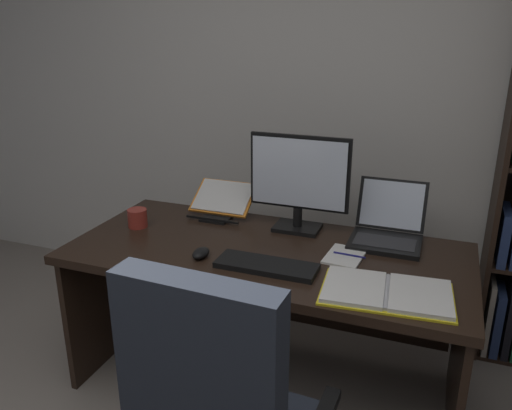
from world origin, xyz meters
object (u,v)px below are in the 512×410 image
Objects in this scene: monitor at (299,183)px; laptop at (387,229)px; reading_stand_with_book at (222,201)px; coffee_mug at (137,218)px; keyboard at (266,266)px; open_binder at (387,292)px; computer_mouse at (201,253)px; desk at (272,279)px; pen at (350,255)px; notepad at (345,256)px.

laptop is at bearing 1.72° from monitor.
coffee_mug is at bearing -136.74° from reading_stand_with_book.
monitor is 0.81m from coffee_mug.
open_binder is (0.49, -0.05, -0.00)m from keyboard.
computer_mouse is at bearing 180.00° from keyboard.
keyboard and open_binder have the same top height.
desk is 0.66m from open_binder.
laptop reaches higher than pen.
notepad is 0.02m from pen.
computer_mouse is (-0.24, -0.26, 0.21)m from desk.
notepad is 2.21× the size of coffee_mug.
laptop reaches higher than computer_mouse.
pen is at bearing -21.93° from reading_stand_with_book.
keyboard is 0.30m from computer_mouse.
keyboard is 0.67m from reading_stand_with_book.
desk is at bearing 46.89° from computer_mouse.
reading_stand_with_book reaches higher than keyboard.
desk is at bearing -156.30° from laptop.
desk is 5.54× the size of reading_stand_with_book.
desk is 17.00× the size of computer_mouse.
notepad is (0.34, -0.04, 0.19)m from desk.
open_binder is at bearing -45.90° from monitor.
desk is at bearing 173.92° from notepad.
desk is 0.41m from pen.
monitor is 0.59m from computer_mouse.
desk is at bearing -34.98° from reading_stand_with_book.
coffee_mug reaches higher than open_binder.
keyboard reaches higher than pen.
keyboard is (-0.43, -0.47, -0.04)m from laptop.
open_binder is at bearing -5.81° from keyboard.
notepad is (-0.15, -0.25, -0.05)m from laptop.
laptop is 3.67× the size of coffee_mug.
keyboard is at bearing -15.57° from coffee_mug.
reading_stand_with_book is (-0.85, 0.04, 0.02)m from laptop.
laptop is 2.49× the size of pen.
open_binder is (0.07, -0.52, -0.04)m from laptop.
coffee_mug is at bearing -176.12° from desk.
monitor is 5.11× the size of coffee_mug.
coffee_mug is (-1.03, -0.01, 0.04)m from notepad.
keyboard is at bearing -143.87° from pen.
reading_stand_with_book is 1.08m from open_binder.
notepad is (-0.21, 0.27, -0.01)m from open_binder.
desk is 0.33m from keyboard.
computer_mouse is at bearing -159.92° from pen.
reading_stand_with_book is 3.36× the size of coffee_mug.
computer_mouse is (-0.30, -0.46, -0.22)m from monitor.
pen is at bearing 0.57° from coffee_mug.
laptop is (0.43, 0.01, -0.18)m from monitor.
computer_mouse is (-0.73, -0.47, -0.03)m from laptop.
coffee_mug is at bearing -179.42° from notepad.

